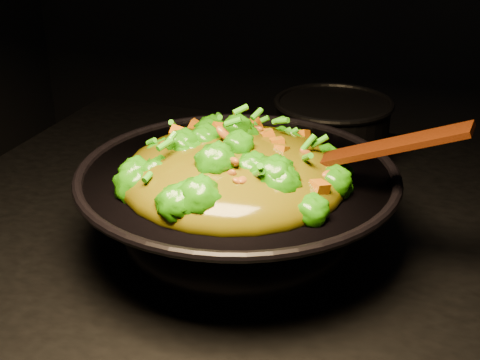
% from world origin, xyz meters
% --- Properties ---
extents(wok, '(0.53, 0.53, 0.12)m').
position_xyz_m(wok, '(-0.07, -0.07, 0.96)').
color(wok, black).
rests_on(wok, stovetop).
extents(stir_fry, '(0.38, 0.38, 0.10)m').
position_xyz_m(stir_fry, '(-0.07, -0.09, 1.07)').
color(stir_fry, '#247E09').
rests_on(stir_fry, wok).
extents(spatula, '(0.28, 0.06, 0.12)m').
position_xyz_m(spatula, '(0.08, -0.06, 1.07)').
color(spatula, '#361108').
rests_on(spatula, wok).
extents(back_pot, '(0.21, 0.21, 0.12)m').
position_xyz_m(back_pot, '(-0.02, 0.28, 0.96)').
color(back_pot, black).
rests_on(back_pot, stovetop).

